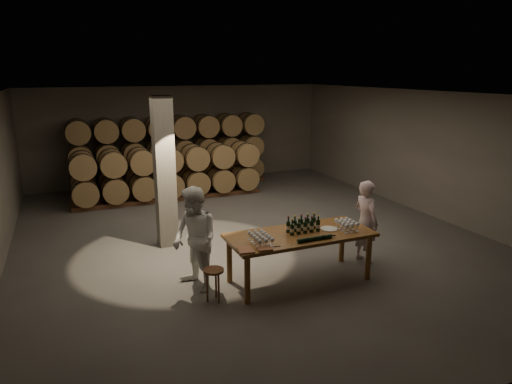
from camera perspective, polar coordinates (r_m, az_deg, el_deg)
name	(u,v)px	position (r m, az deg, el deg)	size (l,w,h in m)	color
room	(165,173)	(9.80, -11.36, 2.37)	(12.00, 12.00, 12.00)	#52504D
tasting_table	(300,239)	(8.15, 5.52, -5.86)	(2.60, 1.10, 0.90)	brown
barrel_stack_back	(171,151)	(14.93, -10.61, 5.09)	(6.26, 0.95, 2.31)	brown
barrel_stack_front	(169,172)	(13.57, -10.85, 2.51)	(5.48, 0.95, 1.57)	brown
bottle_cluster	(303,226)	(8.17, 5.92, -4.25)	(0.60, 0.23, 0.30)	black
lying_bottles	(315,238)	(7.81, 7.40, -5.78)	(0.74, 0.07, 0.07)	black
glass_cluster_left	(261,236)	(7.61, 0.58, -5.58)	(0.30, 0.52, 0.16)	silver
glass_cluster_right	(347,223)	(8.40, 11.28, -3.79)	(0.31, 0.42, 0.18)	silver
plate	(329,229)	(8.39, 9.10, -4.57)	(0.31, 0.31, 0.02)	white
notebook_near	(264,249)	(7.37, 1.07, -7.10)	(0.23, 0.19, 0.03)	#9B5C38
notebook_corner	(246,250)	(7.34, -1.30, -7.24)	(0.24, 0.31, 0.03)	#9B5C38
pen	(276,246)	(7.50, 2.57, -6.81)	(0.01, 0.01, 0.13)	black
stool	(214,275)	(7.58, -5.31, -10.31)	(0.34, 0.34, 0.56)	brown
person_man	(366,222)	(9.18, 13.55, -3.62)	(0.60, 0.40, 1.65)	silver
person_woman	(195,239)	(7.86, -7.63, -5.89)	(0.88, 0.69, 1.81)	white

